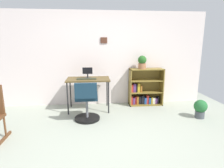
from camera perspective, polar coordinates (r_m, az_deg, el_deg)
ground_plane at (r=2.98m, az=-0.94°, el=-19.00°), size 6.24×6.24×0.00m
wall_back at (r=4.70m, az=-3.10°, el=7.70°), size 5.20×0.12×2.32m
desk at (r=4.29m, az=-7.35°, el=0.82°), size 0.98×0.59×0.76m
monitor at (r=4.30m, az=-7.55°, el=3.45°), size 0.23×0.15×0.25m
keyboard at (r=4.20m, az=-7.85°, el=1.58°), size 0.44×0.13×0.02m
office_chair at (r=3.77m, az=-7.80°, el=-5.97°), size 0.52×0.55×0.83m
bookshelf_low at (r=4.79m, az=9.95°, el=-1.50°), size 0.84×0.30×0.93m
potted_plant_on_shelf at (r=4.60m, az=9.27°, el=6.71°), size 0.21×0.21×0.32m
potted_plant_floor at (r=4.34m, az=25.60°, el=-6.69°), size 0.27×0.27×0.39m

